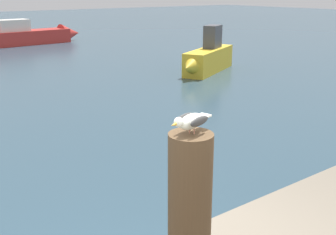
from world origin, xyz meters
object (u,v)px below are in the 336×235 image
object	(u,v)px
mooring_post	(190,204)
boat_red	(35,35)
seagull	(191,121)
boat_yellow	(207,58)

from	to	relation	value
mooring_post	boat_red	bearing A→B (deg)	72.63
seagull	boat_yellow	world-z (taller)	seagull
seagull	boat_yellow	distance (m)	13.36
mooring_post	seagull	bearing A→B (deg)	-165.93
mooring_post	boat_red	distance (m)	23.34
seagull	boat_red	world-z (taller)	seagull
seagull	boat_red	distance (m)	23.38
mooring_post	boat_yellow	xyz separation A→B (m)	(8.97, 9.74, -1.09)
seagull	boat_red	xyz separation A→B (m)	(6.97, 22.25, -1.73)
seagull	boat_yellow	size ratio (longest dim) A/B	0.11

